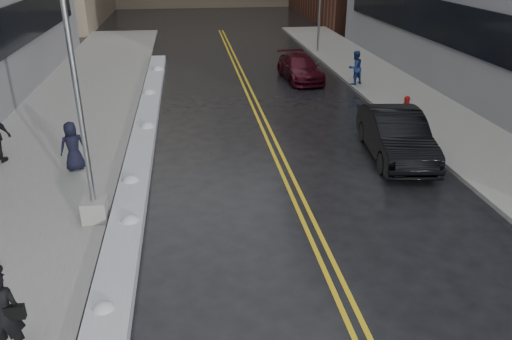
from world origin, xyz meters
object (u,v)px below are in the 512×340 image
object	(u,v)px
lamppost	(84,138)
pedestrian_fedora	(3,313)
pedestrian_east	(355,68)
pedestrian_c	(73,146)
car_maroon	(300,68)
traffic_signal	(320,2)
car_black	(396,135)
fire_hydrant	(407,103)

from	to	relation	value
lamppost	pedestrian_fedora	world-z (taller)	lamppost
pedestrian_east	pedestrian_c	bearing A→B (deg)	10.77
car_maroon	traffic_signal	bearing A→B (deg)	64.84
pedestrian_east	car_black	xyz separation A→B (m)	(-1.60, -9.55, -0.19)
lamppost	traffic_signal	xyz separation A→B (m)	(11.80, 22.00, 0.87)
traffic_signal	pedestrian_east	bearing A→B (deg)	-91.90
pedestrian_fedora	car_black	xyz separation A→B (m)	(10.68, 8.22, -0.21)
pedestrian_c	pedestrian_east	size ratio (longest dim) A/B	0.93
pedestrian_east	car_black	size ratio (longest dim) A/B	0.35
lamppost	car_maroon	bearing A→B (deg)	58.92
lamppost	car_black	xyz separation A→B (m)	(9.90, 3.42, -1.69)
traffic_signal	pedestrian_c	xyz separation A→B (m)	(-12.97, -18.47, -2.43)
pedestrian_east	car_black	distance (m)	9.69
car_maroon	pedestrian_c	bearing A→B (deg)	-135.27
traffic_signal	pedestrian_fedora	distance (m)	29.70
lamppost	car_black	world-z (taller)	lamppost
traffic_signal	pedestrian_east	xyz separation A→B (m)	(-0.30, -9.03, -2.37)
car_black	pedestrian_c	bearing A→B (deg)	-174.04
fire_hydrant	car_maroon	bearing A→B (deg)	116.01
pedestrian_fedora	pedestrian_c	bearing A→B (deg)	-88.08
pedestrian_c	car_maroon	size ratio (longest dim) A/B	0.36
pedestrian_c	car_black	world-z (taller)	pedestrian_c
fire_hydrant	pedestrian_east	size ratio (longest dim) A/B	0.41
car_black	pedestrian_east	bearing A→B (deg)	87.05
lamppost	car_maroon	size ratio (longest dim) A/B	1.66
pedestrian_c	car_black	bearing A→B (deg)	155.37
fire_hydrant	pedestrian_c	distance (m)	14.20
traffic_signal	pedestrian_fedora	xyz separation A→B (m)	(-12.58, -26.80, -2.35)
traffic_signal	car_maroon	world-z (taller)	traffic_signal
pedestrian_fedora	car_maroon	size ratio (longest dim) A/B	0.39
fire_hydrant	car_maroon	xyz separation A→B (m)	(-3.34, 6.86, 0.12)
pedestrian_fedora	car_maroon	bearing A→B (deg)	-117.15
lamppost	traffic_signal	bearing A→B (deg)	61.79
pedestrian_fedora	pedestrian_east	size ratio (longest dim) A/B	1.02
lamppost	car_maroon	distance (m)	17.45
traffic_signal	car_black	world-z (taller)	traffic_signal
car_black	fire_hydrant	bearing A→B (deg)	68.91
lamppost	traffic_signal	world-z (taller)	lamppost
pedestrian_c	lamppost	bearing A→B (deg)	84.36
car_maroon	lamppost	bearing A→B (deg)	-124.53
pedestrian_c	car_black	distance (m)	11.07
lamppost	fire_hydrant	bearing A→B (deg)	33.04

